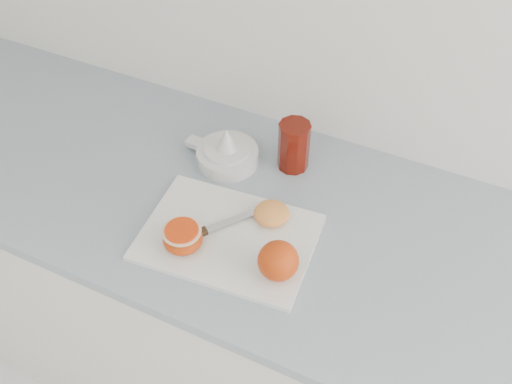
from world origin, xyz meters
TOP-DOWN VIEW (x-y plane):
  - counter at (-0.10, 1.70)m, footprint 2.45×0.64m
  - cutting_board at (-0.07, 1.59)m, footprint 0.38×0.28m
  - whole_orange at (0.07, 1.55)m, footprint 0.08×0.08m
  - half_orange at (-0.14, 1.53)m, footprint 0.08×0.08m
  - squeezed_shell at (-0.00, 1.68)m, footprint 0.08×0.08m
  - paring_knife at (-0.13, 1.56)m, footprint 0.13×0.17m
  - citrus_juicer at (-0.18, 1.81)m, footprint 0.19×0.15m
  - red_tumbler at (-0.03, 1.86)m, footprint 0.08×0.08m

SIDE VIEW (x-z plane):
  - counter at x=-0.10m, z-range 0.00..0.89m
  - cutting_board at x=-0.07m, z-range 0.89..0.90m
  - paring_knife at x=-0.13m, z-range 0.90..0.91m
  - citrus_juicer at x=-0.18m, z-range 0.87..0.97m
  - squeezed_shell at x=0.00m, z-range 0.90..0.94m
  - half_orange at x=-0.14m, z-range 0.90..0.95m
  - whole_orange at x=0.07m, z-range 0.90..0.98m
  - red_tumbler at x=-0.03m, z-range 0.89..1.01m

